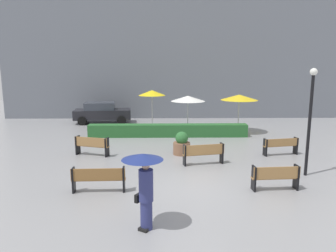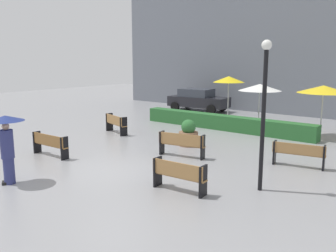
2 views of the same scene
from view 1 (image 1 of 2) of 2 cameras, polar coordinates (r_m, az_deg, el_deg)
ground_plane at (r=11.70m, az=4.21°, el=-10.80°), size 60.00×60.00×0.00m
bench_far_right at (r=16.48m, az=19.42°, el=-3.19°), size 1.77×0.64×0.83m
bench_far_left at (r=15.89m, az=-13.39°, el=-3.25°), size 1.71×0.84×0.91m
bench_mid_center at (r=14.16m, az=6.34°, el=-4.69°), size 1.85×0.69×0.91m
bench_near_right at (r=11.86m, az=18.56°, el=-8.43°), size 1.66×0.47×0.87m
bench_near_left at (r=11.33m, az=-12.23°, el=-8.95°), size 1.84×0.39×0.86m
pedestrian_with_umbrella at (r=8.46m, az=-4.23°, el=-9.29°), size 1.09×1.09×2.05m
planter_pot at (r=15.71m, az=2.44°, el=-3.30°), size 0.83×0.83×1.13m
lamp_post at (r=13.45m, az=23.95°, el=2.36°), size 0.28×0.28×4.19m
patio_umbrella_yellow at (r=21.60m, az=-2.86°, el=5.88°), size 1.80×1.80×2.67m
patio_umbrella_white at (r=20.80m, az=3.56°, el=4.88°), size 2.21×2.21×2.37m
patio_umbrella_yellow_far at (r=21.05m, az=12.52°, el=4.98°), size 2.36×2.36×2.47m
hedge_strip at (r=19.63m, az=-0.02°, el=-0.80°), size 9.67×0.70×0.76m
building_facade at (r=26.90m, az=1.27°, el=13.73°), size 28.00×1.20×11.45m
parked_car at (r=24.84m, az=-11.63°, el=2.42°), size 4.35×2.29×1.57m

